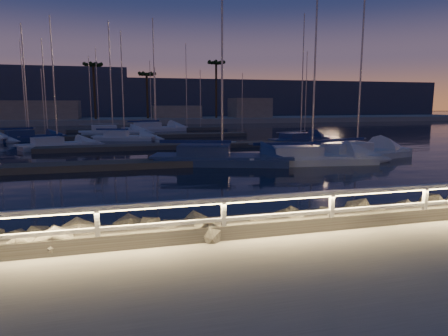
% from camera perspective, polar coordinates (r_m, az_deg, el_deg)
% --- Properties ---
extents(ground, '(400.00, 400.00, 0.00)m').
position_cam_1_polar(ground, '(10.82, 10.36, -9.00)').
color(ground, '#A19C91').
rests_on(ground, ground).
extents(harbor_water, '(400.00, 440.00, 0.60)m').
position_cam_1_polar(harbor_water, '(40.94, -8.87, 3.04)').
color(harbor_water, black).
rests_on(harbor_water, ground).
extents(guard_rail, '(44.11, 0.12, 1.06)m').
position_cam_1_polar(guard_rail, '(10.58, 10.15, -5.05)').
color(guard_rail, white).
rests_on(guard_rail, ground).
extents(riprap, '(38.18, 2.71, 1.32)m').
position_cam_1_polar(riprap, '(11.15, -27.16, -10.04)').
color(riprap, '#686459').
rests_on(riprap, ground).
extents(floating_docks, '(22.00, 36.00, 0.40)m').
position_cam_1_polar(floating_docks, '(42.15, -9.09, 3.98)').
color(floating_docks, '#605850').
rests_on(floating_docks, ground).
extents(far_shore, '(160.00, 14.00, 5.20)m').
position_cam_1_polar(far_shore, '(83.47, -12.34, 6.89)').
color(far_shore, '#A19C91').
rests_on(far_shore, ground).
extents(palm_left, '(3.00, 3.00, 11.20)m').
position_cam_1_polar(palm_left, '(81.60, -18.19, 13.52)').
color(palm_left, '#4B3823').
rests_on(palm_left, ground).
extents(palm_center, '(3.00, 3.00, 9.70)m').
position_cam_1_polar(palm_center, '(82.68, -11.00, 12.80)').
color(palm_center, '#4B3823').
rests_on(palm_center, ground).
extents(palm_right, '(3.00, 3.00, 12.20)m').
position_cam_1_polar(palm_right, '(84.15, -1.13, 14.43)').
color(palm_right, '#4B3823').
rests_on(palm_right, ground).
extents(distant_hills, '(230.00, 37.50, 18.00)m').
position_cam_1_polar(distant_hills, '(144.02, -22.60, 9.06)').
color(distant_hills, '#333A50').
rests_on(distant_hills, ground).
extents(sailboat_c, '(9.45, 5.47, 15.51)m').
position_cam_1_polar(sailboat_c, '(26.14, -0.82, 1.54)').
color(sailboat_c, navy).
rests_on(sailboat_c, ground).
extents(sailboat_d, '(9.11, 3.71, 14.98)m').
position_cam_1_polar(sailboat_d, '(27.09, 11.93, 1.54)').
color(sailboat_d, silver).
rests_on(sailboat_d, ground).
extents(sailboat_f, '(6.83, 4.49, 11.40)m').
position_cam_1_polar(sailboat_f, '(38.26, -22.90, 3.15)').
color(sailboat_f, silver).
rests_on(sailboat_f, ground).
extents(sailboat_h, '(9.82, 5.16, 16.00)m').
position_cam_1_polar(sailboat_h, '(30.28, 18.08, 2.11)').
color(sailboat_h, silver).
rests_on(sailboat_h, ground).
extents(sailboat_i, '(7.27, 4.72, 12.18)m').
position_cam_1_polar(sailboat_i, '(47.36, -26.28, 4.00)').
color(sailboat_i, navy).
rests_on(sailboat_i, ground).
extents(sailboat_j, '(6.97, 3.72, 11.44)m').
position_cam_1_polar(sailboat_j, '(44.62, -14.26, 4.35)').
color(sailboat_j, silver).
rests_on(sailboat_j, ground).
extents(sailboat_k, '(9.58, 5.62, 15.74)m').
position_cam_1_polar(sailboat_k, '(58.23, -9.99, 5.63)').
color(sailboat_k, silver).
rests_on(sailboat_k, ground).
extents(sailboat_l, '(7.71, 5.01, 12.75)m').
position_cam_1_polar(sailboat_l, '(41.64, 10.70, 4.14)').
color(sailboat_l, navy).
rests_on(sailboat_l, ground).
extents(sailboat_n, '(8.39, 3.21, 13.98)m').
position_cam_1_polar(sailboat_n, '(52.35, -15.83, 5.03)').
color(sailboat_n, silver).
rests_on(sailboat_n, ground).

